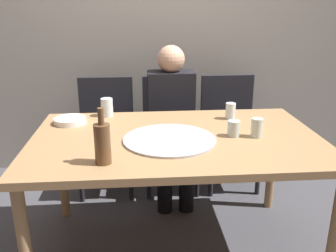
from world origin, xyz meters
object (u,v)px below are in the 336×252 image
at_px(plate_stack, 70,121).
at_px(chair_middle, 170,125).
at_px(wine_bottle, 102,143).
at_px(guest_in_sweater, 172,116).
at_px(chair_right, 229,124).
at_px(wine_glass, 230,111).
at_px(short_glass, 107,107).
at_px(chair_left, 106,127).
at_px(dining_table, 176,148).
at_px(pizza_tray, 170,139).
at_px(tumbler_near, 257,128).
at_px(tumbler_far, 234,129).

xyz_separation_m(plate_stack, chair_middle, (0.68, 0.62, -0.26)).
distance_m(wine_bottle, guest_in_sweater, 1.19).
xyz_separation_m(wine_bottle, chair_right, (0.92, 1.24, -0.34)).
relative_size(wine_glass, chair_middle, 0.12).
xyz_separation_m(short_glass, chair_left, (-0.06, 0.48, -0.30)).
bearing_deg(wine_bottle, dining_table, 41.23).
relative_size(pizza_tray, guest_in_sweater, 0.44).
bearing_deg(tumbler_near, chair_left, 134.09).
xyz_separation_m(chair_left, guest_in_sweater, (0.52, -0.15, 0.13)).
bearing_deg(chair_right, chair_left, 0.00).
xyz_separation_m(tumbler_far, chair_right, (0.21, 0.93, -0.29)).
bearing_deg(guest_in_sweater, dining_table, 86.49).
height_order(tumbler_near, wine_glass, tumbler_near).
bearing_deg(dining_table, wine_bottle, -138.77).
relative_size(tumbler_far, plate_stack, 0.45).
height_order(dining_table, chair_left, chair_left).
bearing_deg(tumbler_far, chair_right, 76.99).
bearing_deg(short_glass, dining_table, -45.75).
relative_size(dining_table, guest_in_sweater, 1.39).
bearing_deg(dining_table, chair_left, 117.57).
bearing_deg(plate_stack, chair_right, 27.63).
xyz_separation_m(plate_stack, chair_left, (0.16, 0.62, -0.26)).
xyz_separation_m(wine_glass, chair_right, (0.15, 0.61, -0.29)).
xyz_separation_m(dining_table, chair_right, (0.54, 0.91, -0.17)).
bearing_deg(chair_right, chair_middle, 0.00).
height_order(tumbler_far, plate_stack, tumbler_far).
xyz_separation_m(tumbler_near, guest_in_sweater, (-0.40, 0.80, -0.17)).
bearing_deg(wine_bottle, chair_right, 53.51).
bearing_deg(pizza_tray, wine_bottle, -141.11).
height_order(wine_bottle, chair_middle, wine_bottle).
xyz_separation_m(tumbler_near, tumbler_far, (-0.13, 0.02, -0.01)).
bearing_deg(chair_left, tumbler_far, 130.59).
relative_size(tumbler_far, chair_right, 0.10).
relative_size(dining_table, wine_bottle, 6.03).
bearing_deg(chair_right, dining_table, 59.35).
relative_size(tumbler_near, chair_middle, 0.12).
bearing_deg(chair_left, guest_in_sweater, 163.77).
bearing_deg(wine_glass, dining_table, -142.06).
distance_m(dining_table, guest_in_sweater, 0.76).
bearing_deg(wine_glass, plate_stack, -179.61).
bearing_deg(wine_glass, tumbler_far, -100.67).
distance_m(tumbler_far, plate_stack, 1.01).
relative_size(plate_stack, chair_right, 0.22).
bearing_deg(plate_stack, tumbler_near, -17.19).
bearing_deg(chair_left, chair_right, -180.00).
distance_m(pizza_tray, guest_in_sweater, 0.83).
relative_size(tumbler_far, short_glass, 0.76).
xyz_separation_m(dining_table, wine_bottle, (-0.38, -0.33, 0.17)).
distance_m(tumbler_near, chair_right, 1.00).
height_order(wine_bottle, tumbler_far, wine_bottle).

